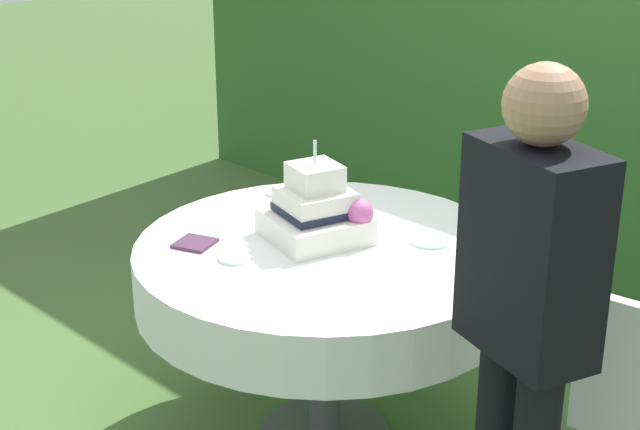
# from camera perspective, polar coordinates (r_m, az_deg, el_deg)

# --- Properties ---
(cake_table) EXTENTS (1.32, 1.32, 0.77)m
(cake_table) POSITION_cam_1_polar(r_m,az_deg,el_deg) (3.38, 0.29, -3.44)
(cake_table) COLOR #4C4C51
(cake_table) RESTS_ON ground_plane
(wedding_cake) EXTENTS (0.39, 0.39, 0.36)m
(wedding_cake) POSITION_cam_1_polar(r_m,az_deg,el_deg) (3.36, -0.16, 0.16)
(wedding_cake) COLOR white
(wedding_cake) RESTS_ON cake_table
(serving_plate_near) EXTENTS (0.11, 0.11, 0.01)m
(serving_plate_near) POSITION_cam_1_polar(r_m,az_deg,el_deg) (3.24, -5.03, -2.53)
(serving_plate_near) COLOR white
(serving_plate_near) RESTS_ON cake_table
(serving_plate_far) EXTENTS (0.13, 0.13, 0.01)m
(serving_plate_far) POSITION_cam_1_polar(r_m,az_deg,el_deg) (3.74, 0.05, 0.90)
(serving_plate_far) COLOR white
(serving_plate_far) RESTS_ON cake_table
(serving_plate_left) EXTENTS (0.14, 0.14, 0.01)m
(serving_plate_left) POSITION_cam_1_polar(r_m,az_deg,el_deg) (3.39, 6.53, -1.49)
(serving_plate_left) COLOR white
(serving_plate_left) RESTS_ON cake_table
(serving_plate_right) EXTENTS (0.12, 0.12, 0.01)m
(serving_plate_right) POSITION_cam_1_polar(r_m,az_deg,el_deg) (3.82, -2.32, 1.35)
(serving_plate_right) COLOR white
(serving_plate_right) RESTS_ON cake_table
(napkin_stack) EXTENTS (0.16, 0.16, 0.01)m
(napkin_stack) POSITION_cam_1_polar(r_m,az_deg,el_deg) (3.37, -7.36, -1.66)
(napkin_stack) COLOR #4C2D47
(napkin_stack) RESTS_ON cake_table
(standing_person) EXTENTS (0.40, 0.30, 1.60)m
(standing_person) POSITION_cam_1_polar(r_m,az_deg,el_deg) (2.54, 11.98, -6.21)
(standing_person) COLOR black
(standing_person) RESTS_ON ground_plane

